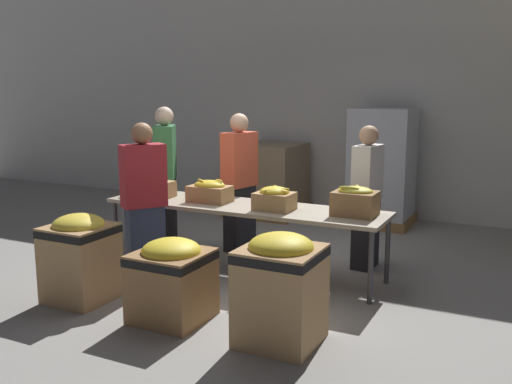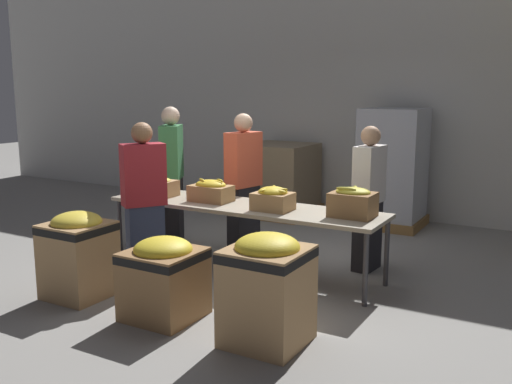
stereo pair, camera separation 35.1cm
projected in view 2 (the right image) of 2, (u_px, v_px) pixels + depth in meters
ground_plane at (244, 271)px, 6.23m from camera, size 30.00×30.00×0.00m
wall_back at (357, 86)px, 8.80m from camera, size 16.00×0.08×4.00m
sorting_table at (243, 209)px, 6.11m from camera, size 3.09×0.76×0.74m
banana_box_0 at (156, 186)px, 6.60m from camera, size 0.47×0.30×0.25m
banana_box_1 at (211, 191)px, 6.26m from camera, size 0.46×0.29×0.26m
banana_box_2 at (273, 198)px, 5.81m from camera, size 0.39×0.32×0.25m
banana_box_3 at (353, 202)px, 5.51m from camera, size 0.42×0.33×0.31m
volunteer_0 at (368, 199)px, 6.16m from camera, size 0.25×0.44×1.58m
volunteer_1 at (243, 183)px, 6.92m from camera, size 0.31×0.49×1.68m
volunteer_2 at (172, 176)px, 7.30m from camera, size 0.43×0.52×1.74m
volunteer_3 at (144, 202)px, 5.91m from camera, size 0.43×0.49×1.63m
donation_bin_0 at (78, 252)px, 5.41m from camera, size 0.56×0.56×0.83m
donation_bin_1 at (164, 275)px, 4.92m from camera, size 0.60×0.60×0.72m
donation_bin_2 at (267, 286)px, 4.40m from camera, size 0.60×0.60×0.88m
pallet_stack_0 at (279, 180)px, 8.96m from camera, size 1.11×1.11×1.11m
pallet_stack_1 at (392, 169)px, 8.13m from camera, size 0.91×0.91×1.69m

